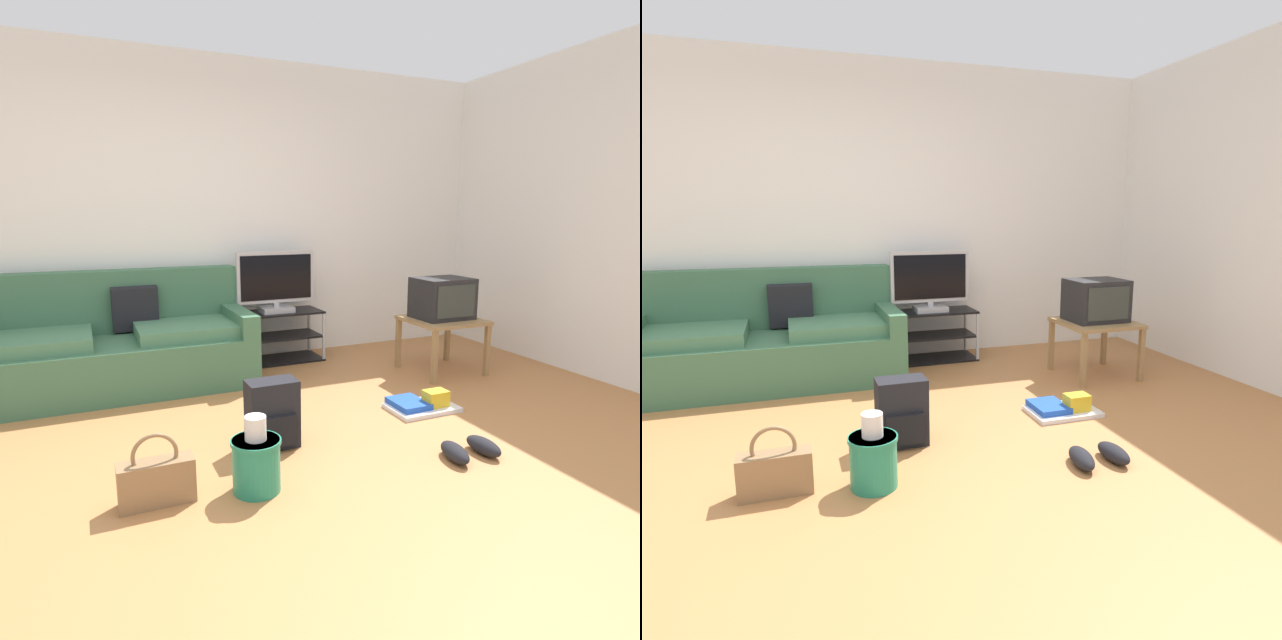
% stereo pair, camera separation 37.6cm
% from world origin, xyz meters
% --- Properties ---
extents(ground_plane, '(9.00, 9.80, 0.02)m').
position_xyz_m(ground_plane, '(0.00, 0.00, -0.01)').
color(ground_plane, '#B27542').
extents(wall_back, '(9.00, 0.10, 2.70)m').
position_xyz_m(wall_back, '(0.00, 2.45, 1.35)').
color(wall_back, white).
rests_on(wall_back, ground_plane).
extents(wall_right, '(0.10, 3.60, 2.70)m').
position_xyz_m(wall_right, '(3.05, 0.84, 1.35)').
color(wall_right, white).
rests_on(wall_right, ground_plane).
extents(couch, '(2.08, 0.90, 0.90)m').
position_xyz_m(couch, '(-0.63, 1.96, 0.32)').
color(couch, '#3D6B4C').
rests_on(couch, ground_plane).
extents(tv_stand, '(0.85, 0.38, 0.47)m').
position_xyz_m(tv_stand, '(0.77, 2.14, 0.23)').
color(tv_stand, black).
rests_on(tv_stand, ground_plane).
extents(flat_tv, '(0.73, 0.22, 0.55)m').
position_xyz_m(flat_tv, '(0.77, 2.12, 0.74)').
color(flat_tv, '#B2B2B7').
rests_on(flat_tv, tv_stand).
extents(side_table, '(0.60, 0.60, 0.47)m').
position_xyz_m(side_table, '(1.97, 1.24, 0.41)').
color(side_table, '#9E7A4C').
rests_on(side_table, ground_plane).
extents(crt_tv, '(0.46, 0.38, 0.35)m').
position_xyz_m(crt_tv, '(1.97, 1.26, 0.64)').
color(crt_tv, '#232326').
rests_on(crt_tv, side_table).
extents(backpack, '(0.29, 0.25, 0.40)m').
position_xyz_m(backpack, '(0.13, 0.39, 0.20)').
color(backpack, black).
rests_on(backpack, ground_plane).
extents(handbag, '(0.35, 0.12, 0.35)m').
position_xyz_m(handbag, '(-0.58, 0.02, 0.12)').
color(handbag, olive).
rests_on(handbag, ground_plane).
extents(cleaning_bucket, '(0.25, 0.25, 0.39)m').
position_xyz_m(cleaning_bucket, '(-0.11, -0.06, 0.16)').
color(cleaning_bucket, '#238466').
rests_on(cleaning_bucket, ground_plane).
extents(sneakers_pair, '(0.34, 0.27, 0.09)m').
position_xyz_m(sneakers_pair, '(1.10, -0.20, 0.04)').
color(sneakers_pair, black).
rests_on(sneakers_pair, ground_plane).
extents(floor_tray, '(0.47, 0.33, 0.14)m').
position_xyz_m(floor_tray, '(1.27, 0.53, 0.04)').
color(floor_tray, silver).
rests_on(floor_tray, ground_plane).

